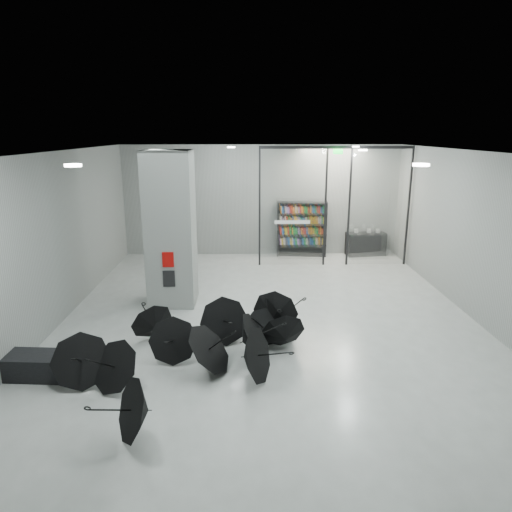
{
  "coord_description": "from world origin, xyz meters",
  "views": [
    {
      "loc": [
        -0.52,
        -9.72,
        4.43
      ],
      "look_at": [
        -0.3,
        1.5,
        1.4
      ],
      "focal_mm": 32.31,
      "sensor_mm": 36.0,
      "label": 1
    }
  ],
  "objects_px": {
    "bookshelf": "(302,229)",
    "umbrella_cluster": "(213,346)",
    "column": "(171,229)",
    "bench": "(40,365)",
    "shop_counter": "(366,244)"
  },
  "relations": [
    {
      "from": "column",
      "to": "shop_counter",
      "type": "bearing_deg",
      "value": 36.76
    },
    {
      "from": "column",
      "to": "bench",
      "type": "height_order",
      "value": "column"
    },
    {
      "from": "column",
      "to": "bench",
      "type": "relative_size",
      "value": 2.88
    },
    {
      "from": "shop_counter",
      "to": "umbrella_cluster",
      "type": "xyz_separation_m",
      "value": [
        -5.08,
        -8.08,
        -0.11
      ]
    },
    {
      "from": "bench",
      "to": "bookshelf",
      "type": "height_order",
      "value": "bookshelf"
    },
    {
      "from": "shop_counter",
      "to": "column",
      "type": "bearing_deg",
      "value": -150.6
    },
    {
      "from": "column",
      "to": "bookshelf",
      "type": "bearing_deg",
      "value": 49.99
    },
    {
      "from": "bench",
      "to": "umbrella_cluster",
      "type": "height_order",
      "value": "umbrella_cluster"
    },
    {
      "from": "bench",
      "to": "shop_counter",
      "type": "xyz_separation_m",
      "value": [
        8.26,
        8.65,
        0.2
      ]
    },
    {
      "from": "bench",
      "to": "shop_counter",
      "type": "height_order",
      "value": "shop_counter"
    },
    {
      "from": "bookshelf",
      "to": "umbrella_cluster",
      "type": "xyz_separation_m",
      "value": [
        -2.7,
        -8.08,
        -0.68
      ]
    },
    {
      "from": "column",
      "to": "umbrella_cluster",
      "type": "xyz_separation_m",
      "value": [
        1.28,
        -3.33,
        -1.69
      ]
    },
    {
      "from": "column",
      "to": "bench",
      "type": "distance_m",
      "value": 4.68
    },
    {
      "from": "shop_counter",
      "to": "umbrella_cluster",
      "type": "height_order",
      "value": "umbrella_cluster"
    },
    {
      "from": "column",
      "to": "umbrella_cluster",
      "type": "distance_m",
      "value": 3.95
    }
  ]
}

